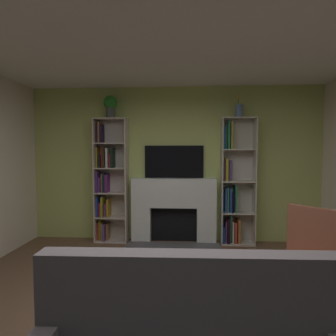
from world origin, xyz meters
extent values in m
plane|color=brown|center=(0.00, 0.00, 0.00)|extent=(6.40, 6.40, 0.00)
cube|color=#BAC86D|center=(0.00, 2.70, 1.34)|extent=(5.16, 0.06, 2.69)
cube|color=white|center=(0.00, 0.00, 2.72)|extent=(5.16, 5.45, 0.06)
cube|color=white|center=(-0.56, 2.55, 0.30)|extent=(0.33, 0.24, 0.61)
cube|color=white|center=(0.56, 2.55, 0.30)|extent=(0.33, 0.24, 0.61)
cube|color=white|center=(0.00, 2.55, 0.86)|extent=(1.45, 0.24, 0.50)
cube|color=black|center=(0.00, 2.63, 0.30)|extent=(0.80, 0.08, 0.61)
cube|color=#515155|center=(0.00, 2.28, 0.01)|extent=(1.55, 0.30, 0.03)
cube|color=black|center=(0.00, 2.64, 1.39)|extent=(1.02, 0.06, 0.56)
cube|color=beige|center=(-1.36, 2.52, 1.07)|extent=(0.02, 0.30, 2.13)
cube|color=beige|center=(-0.81, 2.52, 1.07)|extent=(0.02, 0.30, 2.13)
cube|color=beige|center=(-1.08, 2.66, 1.07)|extent=(0.56, 0.02, 2.13)
cube|color=beige|center=(-1.08, 2.52, 0.01)|extent=(0.53, 0.30, 0.02)
cube|color=#B22025|center=(-1.33, 2.56, 0.17)|extent=(0.03, 0.18, 0.30)
cube|color=olive|center=(-1.29, 2.56, 0.20)|extent=(0.03, 0.19, 0.35)
cube|color=olive|center=(-1.25, 2.54, 0.17)|extent=(0.03, 0.23, 0.31)
cube|color=#603A7E|center=(-1.21, 2.52, 0.16)|extent=(0.04, 0.25, 0.29)
cube|color=olive|center=(-1.16, 2.56, 0.16)|extent=(0.03, 0.18, 0.29)
cube|color=beige|center=(-1.08, 2.52, 0.43)|extent=(0.53, 0.30, 0.02)
cube|color=#213899|center=(-1.32, 2.54, 0.61)|extent=(0.03, 0.21, 0.35)
cube|color=#A5242D|center=(-1.28, 2.55, 0.56)|extent=(0.04, 0.19, 0.24)
cube|color=olive|center=(-1.23, 2.53, 0.61)|extent=(0.03, 0.24, 0.35)
cube|color=#653573|center=(-1.19, 2.55, 0.55)|extent=(0.03, 0.20, 0.22)
cube|color=olive|center=(-1.14, 2.54, 0.59)|extent=(0.03, 0.23, 0.30)
cube|color=beige|center=(-1.08, 2.52, 0.85)|extent=(0.53, 0.30, 0.02)
cube|color=#4A296F|center=(-1.32, 2.53, 1.04)|extent=(0.03, 0.24, 0.35)
cube|color=#54337C|center=(-1.29, 2.54, 0.99)|extent=(0.02, 0.21, 0.25)
cube|color=brown|center=(-1.25, 2.56, 1.02)|extent=(0.03, 0.17, 0.31)
cube|color=black|center=(-1.21, 2.56, 1.03)|extent=(0.03, 0.19, 0.33)
cube|color=#5E2465|center=(-1.17, 2.55, 1.02)|extent=(0.04, 0.20, 0.31)
cube|color=beige|center=(-1.08, 2.52, 1.28)|extent=(0.53, 0.30, 0.02)
cube|color=olive|center=(-1.33, 2.55, 1.46)|extent=(0.02, 0.19, 0.35)
cube|color=black|center=(-1.28, 2.57, 1.40)|extent=(0.03, 0.17, 0.22)
cube|color=#AD231E|center=(-1.24, 2.55, 1.46)|extent=(0.02, 0.19, 0.34)
cube|color=black|center=(-1.19, 2.53, 1.46)|extent=(0.03, 0.24, 0.33)
cube|color=beige|center=(-1.14, 2.54, 1.46)|extent=(0.03, 0.23, 0.34)
cube|color=#B22334|center=(-1.10, 2.56, 1.41)|extent=(0.02, 0.17, 0.24)
cube|color=black|center=(-1.06, 2.55, 1.46)|extent=(0.04, 0.21, 0.33)
cube|color=beige|center=(-1.08, 2.52, 1.71)|extent=(0.53, 0.30, 0.02)
cube|color=black|center=(-1.32, 2.56, 1.87)|extent=(0.03, 0.18, 0.31)
cube|color=#9A643C|center=(-1.28, 2.55, 1.90)|extent=(0.03, 0.20, 0.36)
cube|color=black|center=(-1.25, 2.55, 1.88)|extent=(0.03, 0.19, 0.32)
cube|color=beige|center=(-1.08, 2.52, 2.13)|extent=(0.53, 0.30, 0.02)
cube|color=beige|center=(0.81, 2.52, 1.07)|extent=(0.02, 0.29, 2.13)
cube|color=beige|center=(1.36, 2.52, 1.07)|extent=(0.02, 0.29, 2.13)
cube|color=beige|center=(1.08, 2.66, 1.07)|extent=(0.56, 0.02, 2.13)
cube|color=beige|center=(1.08, 2.52, 0.01)|extent=(0.53, 0.29, 0.02)
cube|color=#174891|center=(0.85, 2.54, 0.16)|extent=(0.04, 0.21, 0.28)
cube|color=#573264|center=(0.89, 2.54, 0.20)|extent=(0.02, 0.21, 0.37)
cube|color=black|center=(0.93, 2.53, 0.23)|extent=(0.04, 0.24, 0.41)
cube|color=#306A4E|center=(0.97, 2.56, 0.25)|extent=(0.04, 0.17, 0.47)
cube|color=beige|center=(1.01, 2.54, 0.20)|extent=(0.02, 0.22, 0.36)
cube|color=#C03831|center=(1.05, 2.54, 0.19)|extent=(0.03, 0.22, 0.35)
cube|color=#985C2A|center=(1.11, 2.54, 0.22)|extent=(0.04, 0.22, 0.41)
cube|color=beige|center=(1.08, 2.52, 0.53)|extent=(0.53, 0.29, 0.02)
cube|color=navy|center=(0.84, 2.56, 0.70)|extent=(0.02, 0.18, 0.32)
cube|color=navy|center=(0.88, 2.53, 0.74)|extent=(0.03, 0.23, 0.40)
cube|color=#3C754E|center=(0.91, 2.53, 0.75)|extent=(0.02, 0.23, 0.42)
cube|color=#224397|center=(0.96, 2.55, 0.74)|extent=(0.04, 0.19, 0.40)
cube|color=black|center=(1.00, 2.55, 0.70)|extent=(0.03, 0.20, 0.32)
cube|color=#28744F|center=(1.04, 2.53, 0.77)|extent=(0.02, 0.24, 0.45)
cube|color=beige|center=(1.08, 2.52, 1.07)|extent=(0.53, 0.29, 0.02)
cube|color=#4E3D76|center=(0.85, 2.57, 1.25)|extent=(0.03, 0.17, 0.34)
cube|color=#A88B21|center=(0.89, 2.54, 1.26)|extent=(0.04, 0.21, 0.38)
cube|color=#50417E|center=(0.96, 2.57, 1.25)|extent=(0.04, 0.16, 0.34)
cube|color=beige|center=(1.08, 2.52, 1.60)|extent=(0.53, 0.29, 0.02)
cube|color=navy|center=(0.85, 2.55, 1.80)|extent=(0.04, 0.19, 0.38)
cube|color=#3B6F3D|center=(0.88, 2.57, 1.82)|extent=(0.02, 0.17, 0.42)
cube|color=#267952|center=(0.92, 2.55, 1.84)|extent=(0.03, 0.20, 0.45)
cube|color=olive|center=(0.97, 2.55, 1.84)|extent=(0.03, 0.19, 0.46)
cube|color=beige|center=(1.08, 2.52, 2.13)|extent=(0.53, 0.29, 0.02)
cylinder|color=#4A4E4D|center=(-1.08, 2.52, 2.22)|extent=(0.15, 0.15, 0.18)
sphere|color=#298128|center=(-1.08, 2.52, 2.41)|extent=(0.24, 0.24, 0.24)
cylinder|color=#55749E|center=(1.08, 2.52, 2.24)|extent=(0.13, 0.13, 0.21)
cylinder|color=#4C7F3F|center=(1.08, 2.55, 2.40)|extent=(0.01, 0.01, 0.12)
sphere|color=#E2C957|center=(1.08, 2.55, 2.46)|extent=(0.05, 0.05, 0.05)
cylinder|color=#4C7F3F|center=(1.06, 2.49, 2.40)|extent=(0.01, 0.01, 0.12)
sphere|color=#E2C957|center=(1.06, 2.49, 2.46)|extent=(0.04, 0.04, 0.04)
cylinder|color=#4C7F3F|center=(1.07, 2.53, 2.42)|extent=(0.01, 0.01, 0.16)
sphere|color=#E2C957|center=(1.07, 2.53, 2.50)|extent=(0.05, 0.05, 0.05)
cube|color=slate|center=(0.25, -0.72, 0.70)|extent=(1.83, 0.21, 0.55)
cylinder|color=brown|center=(1.31, 0.65, 0.23)|extent=(0.04, 0.04, 0.46)
cylinder|color=brown|center=(1.23, -0.14, 0.23)|extent=(0.04, 0.04, 0.46)
cylinder|color=brown|center=(0.87, 0.24, 0.23)|extent=(0.04, 0.04, 0.46)
cube|color=#BB6843|center=(1.27, 0.25, 0.50)|extent=(0.86, 0.85, 0.08)
cube|color=brown|center=(1.27, 0.25, 0.44)|extent=(0.86, 0.85, 0.04)
cube|color=brown|center=(1.49, 0.45, 0.74)|extent=(0.43, 0.46, 0.57)
cube|color=brown|center=(0.26, -0.31, 0.39)|extent=(0.81, 0.54, 0.04)
cylinder|color=brown|center=(-0.12, -0.07, 0.19)|extent=(0.05, 0.05, 0.37)
cylinder|color=brown|center=(0.64, -0.07, 0.19)|extent=(0.05, 0.05, 0.37)
camera|label=1|loc=(0.24, -2.42, 1.58)|focal=31.05mm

